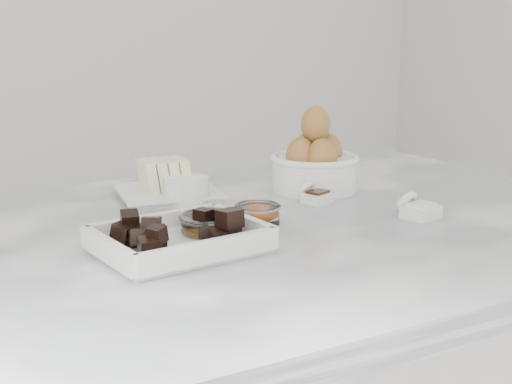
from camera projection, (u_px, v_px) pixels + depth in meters
marble_slab at (254, 236)px, 1.07m from camera, size 1.20×0.80×0.04m
chocolate_dish at (180, 234)px, 0.93m from camera, size 0.23×0.18×0.06m
butter_plate at (166, 184)px, 1.22m from camera, size 0.19×0.19×0.07m
sugar_ramekin at (187, 189)px, 1.18m from camera, size 0.07×0.07×0.04m
egg_bowl at (315, 163)px, 1.27m from camera, size 0.16×0.16×0.15m
honey_bowl at (210, 227)px, 0.98m from camera, size 0.09×0.09×0.04m
zest_bowl at (258, 213)px, 1.06m from camera, size 0.07×0.07×0.03m
vanilla_spoon at (315, 195)px, 1.19m from camera, size 0.06×0.07×0.04m
salt_spoon at (417, 209)px, 1.10m from camera, size 0.06×0.07×0.04m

